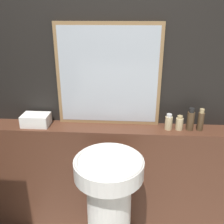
{
  "coord_description": "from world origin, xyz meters",
  "views": [
    {
      "loc": [
        0.19,
        -0.44,
        1.74
      ],
      "look_at": [
        0.07,
        1.16,
        1.1
      ],
      "focal_mm": 40.0,
      "sensor_mm": 36.0,
      "label": 1
    }
  ],
  "objects_px": {
    "lotion_bottle": "(191,120)",
    "body_wash_bottle": "(201,120)",
    "towel_stack": "(36,120)",
    "pedestal_sink": "(109,208)",
    "conditioner_bottle": "(179,123)",
    "shampoo_bottle": "(169,122)",
    "mirror": "(108,76)"
  },
  "relations": [
    {
      "from": "lotion_bottle",
      "to": "body_wash_bottle",
      "type": "xyz_separation_m",
      "value": [
        0.07,
        0.0,
        -0.0
      ]
    },
    {
      "from": "towel_stack",
      "to": "lotion_bottle",
      "type": "xyz_separation_m",
      "value": [
        1.16,
        0.0,
        0.03
      ]
    },
    {
      "from": "body_wash_bottle",
      "to": "lotion_bottle",
      "type": "bearing_deg",
      "value": 180.0
    },
    {
      "from": "pedestal_sink",
      "to": "conditioner_bottle",
      "type": "height_order",
      "value": "conditioner_bottle"
    },
    {
      "from": "pedestal_sink",
      "to": "lotion_bottle",
      "type": "distance_m",
      "value": 0.84
    },
    {
      "from": "shampoo_bottle",
      "to": "conditioner_bottle",
      "type": "xyz_separation_m",
      "value": [
        0.08,
        0.0,
        -0.01
      ]
    },
    {
      "from": "lotion_bottle",
      "to": "shampoo_bottle",
      "type": "bearing_deg",
      "value": 180.0
    },
    {
      "from": "shampoo_bottle",
      "to": "conditioner_bottle",
      "type": "relative_size",
      "value": 1.1
    },
    {
      "from": "conditioner_bottle",
      "to": "lotion_bottle",
      "type": "distance_m",
      "value": 0.08
    },
    {
      "from": "shampoo_bottle",
      "to": "pedestal_sink",
      "type": "bearing_deg",
      "value": -136.79
    },
    {
      "from": "body_wash_bottle",
      "to": "towel_stack",
      "type": "bearing_deg",
      "value": 180.0
    },
    {
      "from": "lotion_bottle",
      "to": "body_wash_bottle",
      "type": "height_order",
      "value": "lotion_bottle"
    },
    {
      "from": "conditioner_bottle",
      "to": "lotion_bottle",
      "type": "relative_size",
      "value": 0.65
    },
    {
      "from": "towel_stack",
      "to": "shampoo_bottle",
      "type": "distance_m",
      "value": 1.0
    },
    {
      "from": "pedestal_sink",
      "to": "body_wash_bottle",
      "type": "xyz_separation_m",
      "value": [
        0.64,
        0.39,
        0.49
      ]
    },
    {
      "from": "pedestal_sink",
      "to": "shampoo_bottle",
      "type": "xyz_separation_m",
      "value": [
        0.41,
        0.39,
        0.47
      ]
    },
    {
      "from": "shampoo_bottle",
      "to": "lotion_bottle",
      "type": "distance_m",
      "value": 0.16
    },
    {
      "from": "towel_stack",
      "to": "conditioner_bottle",
      "type": "bearing_deg",
      "value": 0.0
    },
    {
      "from": "lotion_bottle",
      "to": "mirror",
      "type": "bearing_deg",
      "value": 172.2
    },
    {
      "from": "shampoo_bottle",
      "to": "body_wash_bottle",
      "type": "height_order",
      "value": "body_wash_bottle"
    },
    {
      "from": "lotion_bottle",
      "to": "body_wash_bottle",
      "type": "bearing_deg",
      "value": 0.0
    },
    {
      "from": "body_wash_bottle",
      "to": "shampoo_bottle",
      "type": "bearing_deg",
      "value": 180.0
    },
    {
      "from": "pedestal_sink",
      "to": "shampoo_bottle",
      "type": "bearing_deg",
      "value": 43.21
    },
    {
      "from": "towel_stack",
      "to": "shampoo_bottle",
      "type": "bearing_deg",
      "value": 0.0
    },
    {
      "from": "mirror",
      "to": "conditioner_bottle",
      "type": "distance_m",
      "value": 0.63
    },
    {
      "from": "towel_stack",
      "to": "lotion_bottle",
      "type": "distance_m",
      "value": 1.16
    },
    {
      "from": "mirror",
      "to": "shampoo_bottle",
      "type": "xyz_separation_m",
      "value": [
        0.45,
        -0.08,
        -0.32
      ]
    },
    {
      "from": "mirror",
      "to": "shampoo_bottle",
      "type": "distance_m",
      "value": 0.56
    },
    {
      "from": "mirror",
      "to": "lotion_bottle",
      "type": "xyz_separation_m",
      "value": [
        0.61,
        -0.08,
        -0.3
      ]
    },
    {
      "from": "mirror",
      "to": "conditioner_bottle",
      "type": "bearing_deg",
      "value": -8.93
    },
    {
      "from": "mirror",
      "to": "lotion_bottle",
      "type": "relative_size",
      "value": 4.52
    },
    {
      "from": "pedestal_sink",
      "to": "lotion_bottle",
      "type": "height_order",
      "value": "lotion_bottle"
    }
  ]
}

